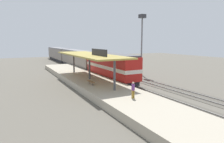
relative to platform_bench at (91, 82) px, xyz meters
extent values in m
plane|color=#5B564C|center=(8.00, 4.03, -1.34)|extent=(120.00, 120.00, 0.00)
cube|color=#4E4941|center=(6.00, 4.03, -1.32)|extent=(3.20, 110.00, 0.04)
cube|color=gray|center=(5.28, 4.03, -1.26)|extent=(0.10, 110.00, 0.16)
cube|color=gray|center=(6.72, 4.03, -1.26)|extent=(0.10, 110.00, 0.16)
cube|color=#4E4941|center=(10.60, 4.03, -1.32)|extent=(3.20, 110.00, 0.04)
cube|color=gray|center=(9.88, 4.03, -1.26)|extent=(0.10, 110.00, 0.16)
cube|color=gray|center=(11.32, 4.03, -1.26)|extent=(0.10, 110.00, 0.16)
cube|color=#A89E89|center=(1.40, 4.03, -0.89)|extent=(6.00, 44.00, 0.90)
cylinder|color=#47474C|center=(1.40, -3.97, 1.36)|extent=(0.28, 0.28, 3.60)
cylinder|color=#47474C|center=(1.40, 4.03, 1.36)|extent=(0.28, 0.28, 3.60)
cylinder|color=#47474C|center=(1.40, 12.03, 1.36)|extent=(0.28, 0.28, 3.60)
cube|color=#A38E3D|center=(1.40, 4.03, 3.26)|extent=(5.20, 18.00, 0.20)
cube|color=black|center=(1.40, 0.43, 3.81)|extent=(0.12, 4.80, 0.90)
cylinder|color=#333338|center=(0.00, -0.65, -0.23)|extent=(0.07, 0.07, 0.42)
cylinder|color=#333338|center=(0.00, 0.65, -0.23)|extent=(0.07, 0.07, 0.42)
cube|color=brown|center=(0.00, 0.00, 0.02)|extent=(0.44, 1.70, 0.08)
cube|color=#28282D|center=(6.00, 5.98, -0.83)|extent=(2.60, 13.60, 0.70)
cube|color=red|center=(6.00, 5.98, 1.27)|extent=(2.90, 14.40, 3.50)
cube|color=#4C4C51|center=(6.00, 5.98, 3.14)|extent=(2.78, 14.11, 0.24)
cube|color=silver|center=(6.00, 5.98, 1.00)|extent=(2.93, 14.43, 0.56)
cube|color=#28282D|center=(6.00, 23.98, -0.83)|extent=(2.60, 19.20, 0.70)
cube|color=slate|center=(6.00, 23.98, 1.17)|extent=(2.90, 20.00, 3.30)
cube|color=slate|center=(6.00, 23.98, 2.94)|extent=(2.78, 19.60, 0.24)
cube|color=#28282D|center=(6.00, 44.78, -0.83)|extent=(2.60, 19.20, 0.70)
cube|color=slate|center=(6.00, 44.78, 1.17)|extent=(2.90, 20.00, 3.30)
cube|color=slate|center=(6.00, 44.78, 2.94)|extent=(2.78, 19.60, 0.24)
cylinder|color=slate|center=(13.80, 7.80, 4.16)|extent=(0.28, 0.28, 11.00)
cube|color=#333338|center=(13.80, 7.80, 10.01)|extent=(1.10, 1.10, 0.70)
cylinder|color=olive|center=(1.37, -7.81, -0.02)|extent=(0.16, 0.16, 0.84)
cylinder|color=olive|center=(1.55, -7.81, -0.02)|extent=(0.16, 0.16, 0.84)
cylinder|color=#663375|center=(1.46, -7.81, 0.72)|extent=(0.34, 0.34, 0.64)
sphere|color=tan|center=(1.46, -7.81, 1.15)|extent=(0.23, 0.23, 0.23)
camera|label=1|loc=(-9.56, -24.16, 5.32)|focal=32.00mm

